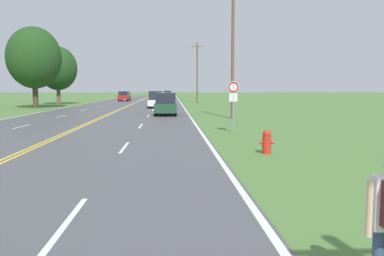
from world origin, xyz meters
name	(u,v)px	position (x,y,z in m)	size (l,w,h in m)	color
fire_hydrant	(267,141)	(8.91, 14.76, 0.44)	(0.48, 0.32, 0.87)	red
traffic_sign	(233,94)	(8.76, 21.71, 2.05)	(0.60, 0.10, 2.71)	gray
utility_pole_midground	(233,52)	(10.23, 31.62, 5.11)	(1.80, 0.24, 9.91)	brown
utility_pole_far	(197,72)	(9.69, 64.35, 4.82)	(1.80, 0.24, 9.33)	brown
tree_left_verge	(34,58)	(-10.16, 48.46, 5.76)	(6.14, 6.14, 9.31)	#473828
tree_behind_sign	(58,68)	(-10.45, 59.35, 5.07)	(5.38, 5.38, 8.18)	brown
car_dark_green_van_mid_near	(166,104)	(5.06, 35.60, 0.99)	(1.91, 4.66, 1.93)	black
car_white_van_mid_far	(155,99)	(3.69, 48.40, 1.00)	(1.93, 4.85, 1.96)	black
car_dark_grey_hatchback_receding	(156,99)	(3.42, 57.51, 0.74)	(2.00, 4.12, 1.36)	black
car_red_suv_distant	(124,96)	(-2.62, 72.52, 0.92)	(1.90, 4.63, 1.71)	black
car_champagne_van_horizon	(168,94)	(4.90, 86.61, 0.91)	(1.79, 4.84, 1.70)	black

